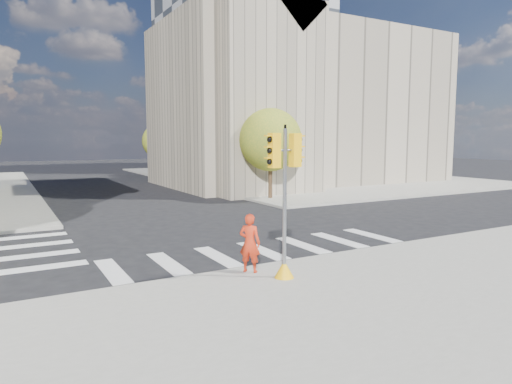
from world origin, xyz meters
TOP-DOWN VIEW (x-y plane):
  - ground at (0.00, 0.00)m, footprint 160.00×160.00m
  - sidewalk_near at (0.00, -11.00)m, footprint 30.00×14.00m
  - sidewalk_far_right at (20.00, 26.00)m, footprint 28.00×40.00m
  - civic_building at (15.59, 19.12)m, footprint 26.00×16.00m
  - office_tower at (22.00, 42.00)m, footprint 20.00×18.00m
  - tree_re_near at (7.50, 10.00)m, footprint 4.20×4.20m
  - tree_re_mid at (7.50, 22.00)m, footprint 4.60×4.60m
  - tree_re_far at (7.50, 34.00)m, footprint 4.00×4.00m
  - lamp_near at (8.00, 14.00)m, footprint 0.35×0.18m
  - lamp_far at (8.00, 28.00)m, footprint 0.35×0.18m
  - traffic_signal at (-1.44, -5.58)m, footprint 1.08×0.56m
  - photographer at (-2.03, -4.60)m, footprint 0.75×0.76m

SIDE VIEW (x-z plane):
  - ground at x=0.00m, z-range 0.00..0.00m
  - sidewalk_near at x=0.00m, z-range 0.00..0.15m
  - sidewalk_far_right at x=20.00m, z-range 0.00..0.15m
  - photographer at x=-2.03m, z-range 0.15..1.91m
  - traffic_signal at x=-1.44m, z-range -0.19..4.15m
  - tree_re_far at x=7.50m, z-range 0.93..6.80m
  - tree_re_near at x=7.50m, z-range 0.97..7.13m
  - tree_re_mid at x=7.50m, z-range 1.02..7.68m
  - lamp_near at x=8.00m, z-range 0.52..8.63m
  - lamp_far at x=8.00m, z-range 0.52..8.63m
  - civic_building at x=15.59m, z-range -2.43..16.96m
  - office_tower at x=22.00m, z-range 0.00..30.00m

